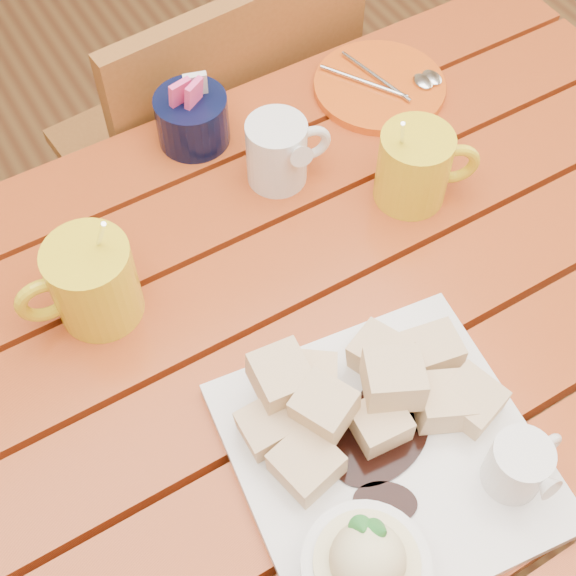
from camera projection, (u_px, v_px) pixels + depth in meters
ground at (301, 557)px, 1.46m from camera, size 5.00×5.00×0.00m
table at (309, 400)px, 0.92m from camera, size 1.20×0.79×0.75m
dessert_plate at (382, 467)px, 0.73m from camera, size 0.31×0.31×0.11m
coffee_mug_left at (91, 282)px, 0.82m from camera, size 0.13×0.09×0.15m
coffee_mug_right at (416, 166)px, 0.92m from camera, size 0.12×0.08×0.14m
cream_pitcher at (279, 151)px, 0.94m from camera, size 0.10×0.09×0.09m
sugar_caddy at (192, 118)px, 0.98m from camera, size 0.09×0.09×0.10m
orange_saucer at (381, 86)px, 1.06m from camera, size 0.17×0.17×0.02m
chair_far at (215, 158)px, 1.36m from camera, size 0.43×0.43×0.85m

